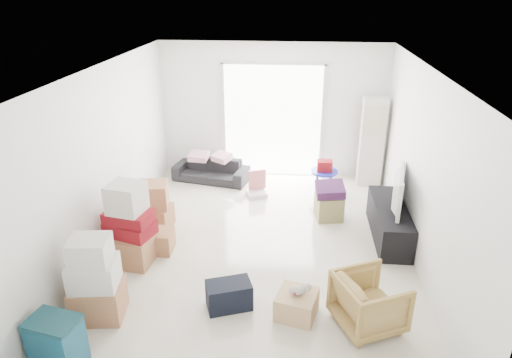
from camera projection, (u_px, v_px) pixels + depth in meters
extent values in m
cube|color=white|center=(259.00, 256.00, 6.99)|extent=(4.50, 6.00, 0.24)
cube|color=white|center=(260.00, 60.00, 5.82)|extent=(4.50, 6.00, 0.24)
cube|color=white|center=(273.00, 110.00, 9.25)|extent=(4.50, 0.24, 2.70)
cube|color=white|center=(225.00, 316.00, 3.56)|extent=(4.50, 0.24, 2.70)
cube|color=white|center=(97.00, 161.00, 6.61)|extent=(0.24, 6.00, 2.70)
cube|color=white|center=(433.00, 173.00, 6.20)|extent=(0.24, 6.00, 2.70)
cube|color=white|center=(273.00, 121.00, 9.20)|extent=(2.00, 0.01, 2.30)
cube|color=silver|center=(224.00, 120.00, 9.28)|extent=(0.06, 0.04, 2.30)
cube|color=silver|center=(322.00, 122.00, 9.11)|extent=(0.06, 0.04, 2.30)
cube|color=silver|center=(273.00, 63.00, 8.74)|extent=(2.10, 0.04, 0.06)
cube|color=beige|center=(372.00, 142.00, 8.84)|extent=(0.45, 0.30, 1.75)
cube|color=black|center=(389.00, 222.00, 7.17)|extent=(0.48, 1.59, 0.53)
imported|color=black|center=(392.00, 203.00, 7.04)|extent=(0.80, 1.13, 0.14)
imported|color=#242428|center=(211.00, 167.00, 9.21)|extent=(1.56, 0.74, 0.59)
cube|color=#D79DA5|center=(198.00, 150.00, 9.07)|extent=(0.44, 0.36, 0.13)
cube|color=#D79DA5|center=(222.00, 152.00, 9.03)|extent=(0.40, 0.38, 0.11)
imported|color=tan|center=(370.00, 300.00, 5.27)|extent=(0.90, 0.92, 0.73)
cube|color=navy|center=(59.00, 354.00, 4.80)|extent=(0.56, 0.44, 0.28)
cube|color=navy|center=(55.00, 334.00, 4.68)|extent=(0.56, 0.44, 0.28)
cube|color=#0C333D|center=(52.00, 322.00, 4.62)|extent=(0.58, 0.46, 0.04)
cube|color=#AE704E|center=(98.00, 300.00, 5.48)|extent=(0.64, 0.56, 0.44)
cube|color=white|center=(94.00, 273.00, 5.32)|extent=(0.59, 0.51, 0.34)
cube|color=white|center=(90.00, 250.00, 5.20)|extent=(0.48, 0.44, 0.29)
cube|color=#AE704E|center=(132.00, 247.00, 6.57)|extent=(0.66, 0.66, 0.44)
cube|color=maroon|center=(130.00, 228.00, 6.45)|extent=(0.75, 0.61, 0.20)
cube|color=maroon|center=(129.00, 217.00, 6.37)|extent=(0.70, 0.53, 0.17)
cube|color=white|center=(126.00, 198.00, 6.26)|extent=(0.53, 0.51, 0.41)
cube|color=#AE704E|center=(155.00, 216.00, 7.50)|extent=(0.57, 0.49, 0.38)
cube|color=#AE704E|center=(153.00, 195.00, 7.35)|extent=(0.53, 0.53, 0.40)
cube|color=#AE704E|center=(159.00, 241.00, 6.84)|extent=(0.40, 0.40, 0.33)
cube|color=black|center=(229.00, 295.00, 5.64)|extent=(0.62, 0.50, 0.35)
cube|color=#918A54|center=(329.00, 207.00, 7.77)|extent=(0.50, 0.50, 0.43)
cube|color=#401C48|center=(330.00, 192.00, 7.66)|extent=(0.50, 0.50, 0.14)
cylinder|color=#1C23B3|center=(324.00, 171.00, 8.67)|extent=(0.51, 0.51, 0.04)
cylinder|color=#1C23B3|center=(330.00, 180.00, 8.86)|extent=(0.04, 0.04, 0.40)
cylinder|color=#1C23B3|center=(317.00, 179.00, 8.88)|extent=(0.04, 0.04, 0.40)
cylinder|color=#1C23B3|center=(317.00, 185.00, 8.65)|extent=(0.04, 0.04, 0.40)
cylinder|color=#1C23B3|center=(331.00, 185.00, 8.63)|extent=(0.04, 0.04, 0.40)
cube|color=maroon|center=(325.00, 166.00, 8.62)|extent=(0.28, 0.22, 0.20)
cube|color=silver|center=(257.00, 194.00, 8.63)|extent=(0.45, 0.42, 0.09)
cube|color=#D66E7B|center=(257.00, 180.00, 8.66)|extent=(0.32, 0.17, 0.39)
cube|color=tan|center=(297.00, 304.00, 5.52)|extent=(0.56, 0.56, 0.31)
ellipsoid|color=#B2ADA8|center=(297.00, 290.00, 5.43)|extent=(0.20, 0.14, 0.11)
cube|color=#B82837|center=(297.00, 290.00, 5.43)|extent=(0.17, 0.16, 0.03)
sphere|color=#B2ADA8|center=(307.00, 287.00, 5.44)|extent=(0.11, 0.11, 0.11)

